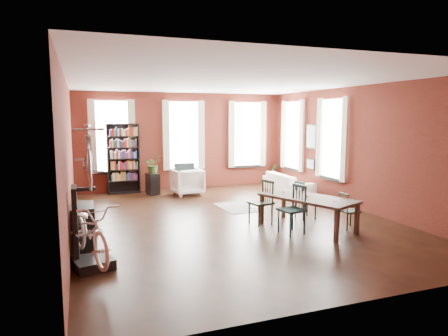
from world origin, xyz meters
name	(u,v)px	position (x,y,z in m)	size (l,w,h in m)	color
room	(232,128)	(0.25, 0.62, 2.14)	(9.00, 9.04, 3.22)	black
dining_table	(307,213)	(1.29, -1.24, 0.35)	(0.94, 2.06, 0.70)	#4C3C2E
dining_chair_a	(292,210)	(0.79, -1.44, 0.50)	(0.47, 0.47, 1.01)	#1A373B
dining_chair_b	(261,203)	(0.50, -0.56, 0.49)	(0.45, 0.45, 0.98)	black
dining_chair_c	(349,211)	(2.16, -1.53, 0.39)	(0.36, 0.36, 0.78)	black
dining_chair_d	(306,200)	(1.72, -0.46, 0.45)	(0.41, 0.41, 0.90)	#1C3D3D
bookshelf	(123,159)	(-2.00, 4.30, 1.10)	(1.00, 0.32, 2.20)	black
white_armchair	(187,180)	(-0.18, 3.35, 0.45)	(0.87, 0.81, 0.89)	white
cream_sofa	(288,180)	(2.95, 2.60, 0.41)	(2.08, 0.61, 0.81)	beige
striped_rug	(237,207)	(0.61, 1.15, 0.01)	(0.86, 1.38, 0.01)	black
bike_trainer	(93,264)	(-3.16, -2.08, 0.08)	(0.58, 0.58, 0.17)	black
bike_wall_rack	(75,226)	(-3.40, -1.80, 0.65)	(0.16, 0.60, 1.30)	black
console_table	(83,226)	(-3.28, -0.90, 0.40)	(0.40, 0.80, 0.80)	black
plant_stand	(153,184)	(-1.19, 3.70, 0.33)	(0.33, 0.33, 0.67)	black
plant_by_sofa	(272,179)	(3.24, 4.30, 0.17)	(0.41, 0.74, 0.33)	#2E5321
plant_small	(352,207)	(3.37, -0.05, 0.07)	(0.20, 0.38, 0.14)	#2A5622
bicycle_floor	(89,204)	(-3.19, -2.10, 1.06)	(0.62, 0.94, 1.78)	silver
bicycle_hung	(88,134)	(-3.15, -1.80, 2.13)	(0.47, 1.00, 1.66)	#A5A8AD
plant_on_stand	(153,166)	(-1.16, 3.73, 0.88)	(0.50, 0.55, 0.43)	#315A24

